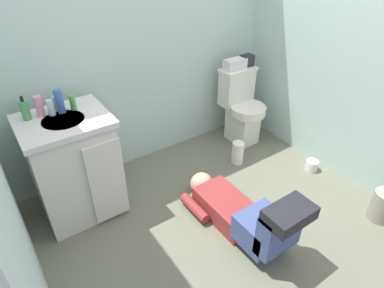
% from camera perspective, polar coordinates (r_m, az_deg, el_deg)
% --- Properties ---
extents(ground_plane, '(3.00, 3.07, 0.04)m').
position_cam_1_polar(ground_plane, '(2.66, 4.06, -12.54)').
color(ground_plane, '#656755').
extents(wall_back, '(2.66, 0.08, 2.40)m').
position_cam_1_polar(wall_back, '(2.84, -9.10, 19.08)').
color(wall_back, '#AFC9BF').
rests_on(wall_back, ground_plane).
extents(wall_right, '(0.08, 2.07, 2.40)m').
position_cam_1_polar(wall_right, '(2.94, 26.28, 16.67)').
color(wall_right, '#AFC9BF').
rests_on(wall_right, ground_plane).
extents(toilet, '(0.36, 0.46, 0.75)m').
position_cam_1_polar(toilet, '(3.37, 8.52, 6.32)').
color(toilet, white).
rests_on(toilet, ground_plane).
extents(vanity_cabinet, '(0.60, 0.53, 0.82)m').
position_cam_1_polar(vanity_cabinet, '(2.58, -19.66, -3.64)').
color(vanity_cabinet, silver).
rests_on(vanity_cabinet, ground_plane).
extents(faucet, '(0.02, 0.02, 0.10)m').
position_cam_1_polar(faucet, '(2.48, -22.74, 6.43)').
color(faucet, silver).
rests_on(faucet, vanity_cabinet).
extents(person_plumber, '(0.39, 1.06, 0.52)m').
position_cam_1_polar(person_plumber, '(2.44, 8.83, -11.85)').
color(person_plumber, maroon).
rests_on(person_plumber, ground_plane).
extents(tissue_box, '(0.22, 0.11, 0.10)m').
position_cam_1_polar(tissue_box, '(3.23, 7.46, 13.56)').
color(tissue_box, silver).
rests_on(tissue_box, toilet).
extents(toiletry_bag, '(0.12, 0.09, 0.11)m').
position_cam_1_polar(toiletry_bag, '(3.33, 9.48, 14.08)').
color(toiletry_bag, '#26262D').
rests_on(toiletry_bag, toilet).
extents(soap_dispenser, '(0.06, 0.06, 0.17)m').
position_cam_1_polar(soap_dispenser, '(2.43, -26.94, 5.27)').
color(soap_dispenser, '#449656').
rests_on(soap_dispenser, vanity_cabinet).
extents(bottle_pink, '(0.05, 0.05, 0.14)m').
position_cam_1_polar(bottle_pink, '(2.43, -24.94, 5.92)').
color(bottle_pink, pink).
rests_on(bottle_pink, vanity_cabinet).
extents(bottle_clear, '(0.05, 0.05, 0.11)m').
position_cam_1_polar(bottle_clear, '(2.42, -23.28, 5.82)').
color(bottle_clear, silver).
rests_on(bottle_clear, vanity_cabinet).
extents(bottle_blue, '(0.05, 0.05, 0.17)m').
position_cam_1_polar(bottle_blue, '(2.42, -21.98, 6.89)').
color(bottle_blue, '#3964B3').
rests_on(bottle_blue, vanity_cabinet).
extents(bottle_green, '(0.04, 0.04, 0.11)m').
position_cam_1_polar(bottle_green, '(2.44, -19.96, 6.82)').
color(bottle_green, '#4DA546').
rests_on(bottle_green, vanity_cabinet).
extents(trash_can, '(0.17, 0.17, 0.25)m').
position_cam_1_polar(trash_can, '(2.92, 30.12, -9.25)').
color(trash_can, gray).
rests_on(trash_can, ground_plane).
extents(paper_towel_roll, '(0.11, 0.11, 0.22)m').
position_cam_1_polar(paper_towel_roll, '(3.13, 7.91, -1.52)').
color(paper_towel_roll, white).
rests_on(paper_towel_roll, ground_plane).
extents(toilet_paper_roll, '(0.11, 0.11, 0.10)m').
position_cam_1_polar(toilet_paper_roll, '(3.24, 20.03, -3.50)').
color(toilet_paper_roll, white).
rests_on(toilet_paper_roll, ground_plane).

